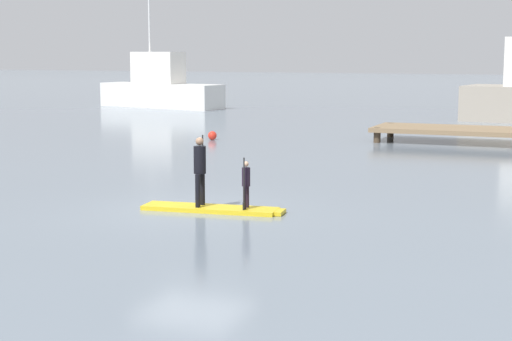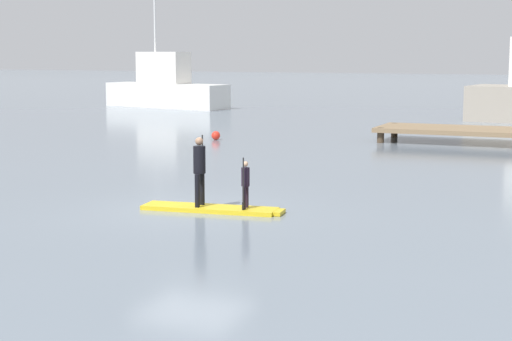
{
  "view_description": "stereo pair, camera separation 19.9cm",
  "coord_description": "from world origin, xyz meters",
  "px_view_note": "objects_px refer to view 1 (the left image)",
  "views": [
    {
      "loc": [
        8.54,
        -16.98,
        3.65
      ],
      "look_at": [
        1.02,
        1.43,
        0.79
      ],
      "focal_mm": 58.1,
      "sensor_mm": 36.0,
      "label": 1
    },
    {
      "loc": [
        8.72,
        -16.9,
        3.65
      ],
      "look_at": [
        1.02,
        1.43,
        0.79
      ],
      "focal_mm": 58.1,
      "sensor_mm": 36.0,
      "label": 2
    }
  ],
  "objects_px": {
    "paddler_adult": "(200,167)",
    "fishing_boat_green_midground": "(160,88)",
    "paddler_child_solo": "(246,182)",
    "paddleboard_near": "(213,209)",
    "mooring_buoy_near": "(212,136)"
  },
  "relations": [
    {
      "from": "paddler_adult",
      "to": "mooring_buoy_near",
      "type": "bearing_deg",
      "value": 114.17
    },
    {
      "from": "paddler_adult",
      "to": "fishing_boat_green_midground",
      "type": "relative_size",
      "value": 0.18
    },
    {
      "from": "mooring_buoy_near",
      "to": "paddler_child_solo",
      "type": "bearing_deg",
      "value": -62.02
    },
    {
      "from": "fishing_boat_green_midground",
      "to": "mooring_buoy_near",
      "type": "bearing_deg",
      "value": -55.33
    },
    {
      "from": "paddleboard_near",
      "to": "paddler_child_solo",
      "type": "height_order",
      "value": "paddler_child_solo"
    },
    {
      "from": "paddleboard_near",
      "to": "fishing_boat_green_midground",
      "type": "distance_m",
      "value": 36.19
    },
    {
      "from": "fishing_boat_green_midground",
      "to": "mooring_buoy_near",
      "type": "relative_size",
      "value": 25.29
    },
    {
      "from": "paddler_child_solo",
      "to": "fishing_boat_green_midground",
      "type": "xyz_separation_m",
      "value": [
        -19.23,
        31.04,
        0.57
      ]
    },
    {
      "from": "paddleboard_near",
      "to": "mooring_buoy_near",
      "type": "bearing_deg",
      "value": 115.26
    },
    {
      "from": "paddler_adult",
      "to": "fishing_boat_green_midground",
      "type": "xyz_separation_m",
      "value": [
        -18.13,
        31.15,
        0.26
      ]
    },
    {
      "from": "paddler_adult",
      "to": "fishing_boat_green_midground",
      "type": "bearing_deg",
      "value": 120.19
    },
    {
      "from": "paddler_adult",
      "to": "mooring_buoy_near",
      "type": "distance_m",
      "value": 15.46
    },
    {
      "from": "fishing_boat_green_midground",
      "to": "mooring_buoy_near",
      "type": "distance_m",
      "value": 20.79
    },
    {
      "from": "paddler_child_solo",
      "to": "mooring_buoy_near",
      "type": "height_order",
      "value": "paddler_child_solo"
    },
    {
      "from": "paddleboard_near",
      "to": "mooring_buoy_near",
      "type": "xyz_separation_m",
      "value": [
        -6.63,
        14.05,
        0.13
      ]
    }
  ]
}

